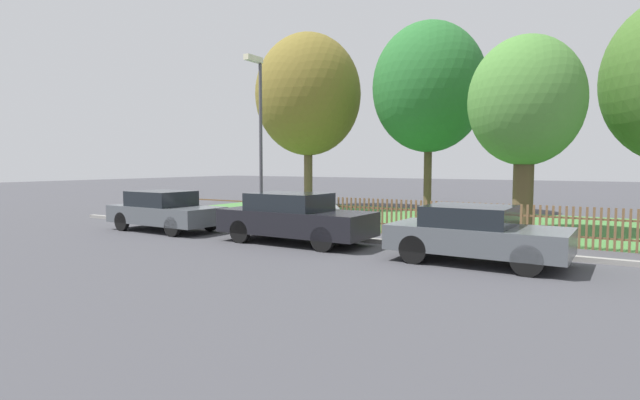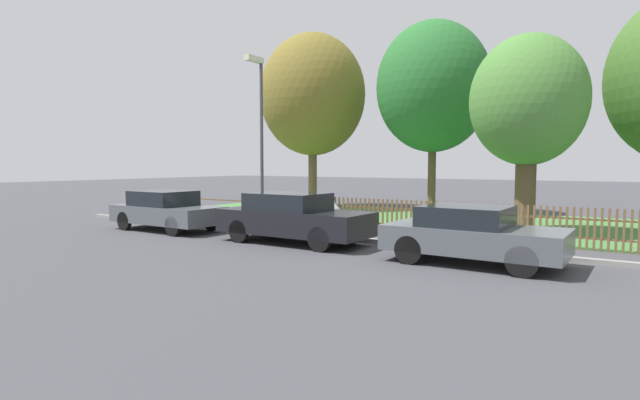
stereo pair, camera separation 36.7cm
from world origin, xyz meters
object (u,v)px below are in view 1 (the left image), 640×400
(parked_car_silver_hatchback, at_px, (165,210))
(parked_car_navy_estate, at_px, (475,233))
(tree_mid_park, at_px, (526,103))
(covered_motorcycle, at_px, (317,212))
(tree_nearest_kerb, at_px, (308,95))
(parked_car_black_saloon, at_px, (294,218))
(street_lamp, at_px, (259,123))
(tree_behind_motorcycle, at_px, (429,88))

(parked_car_silver_hatchback, xyz_separation_m, parked_car_navy_estate, (10.24, -0.14, -0.01))
(tree_mid_park, bearing_deg, covered_motorcycle, -147.50)
(tree_mid_park, bearing_deg, tree_nearest_kerb, 159.48)
(parked_car_black_saloon, bearing_deg, tree_nearest_kerb, 121.23)
(tree_mid_park, bearing_deg, parked_car_navy_estate, -90.70)
(parked_car_navy_estate, relative_size, tree_nearest_kerb, 0.45)
(covered_motorcycle, distance_m, tree_nearest_kerb, 10.45)
(parked_car_black_saloon, xyz_separation_m, covered_motorcycle, (-0.45, 1.95, -0.04))
(covered_motorcycle, xyz_separation_m, street_lamp, (-2.00, -0.41, 2.90))
(street_lamp, bearing_deg, tree_nearest_kerb, 111.67)
(parked_car_navy_estate, xyz_separation_m, tree_behind_motorcycle, (-4.71, 10.37, 4.95))
(tree_behind_motorcycle, bearing_deg, tree_nearest_kerb, -174.28)
(parked_car_navy_estate, height_order, covered_motorcycle, parked_car_navy_estate)
(tree_mid_park, bearing_deg, parked_car_black_saloon, -133.02)
(covered_motorcycle, distance_m, tree_mid_park, 7.49)
(tree_nearest_kerb, height_order, tree_behind_motorcycle, tree_nearest_kerb)
(parked_car_silver_hatchback, relative_size, tree_nearest_kerb, 0.47)
(tree_nearest_kerb, relative_size, tree_mid_park, 1.38)
(parked_car_silver_hatchback, xyz_separation_m, covered_motorcycle, (4.72, 2.04, 0.00))
(parked_car_black_saloon, xyz_separation_m, tree_nearest_kerb, (-5.63, 9.55, 4.92))
(parked_car_silver_hatchback, relative_size, street_lamp, 0.71)
(parked_car_navy_estate, relative_size, tree_mid_park, 0.62)
(tree_behind_motorcycle, xyz_separation_m, street_lamp, (-2.81, -8.61, -2.03))
(covered_motorcycle, xyz_separation_m, tree_nearest_kerb, (-5.18, 7.60, 4.96))
(parked_car_navy_estate, distance_m, tree_mid_park, 6.72)
(covered_motorcycle, distance_m, street_lamp, 3.55)
(parked_car_navy_estate, height_order, street_lamp, street_lamp)
(tree_behind_motorcycle, bearing_deg, covered_motorcycle, -95.67)
(tree_behind_motorcycle, bearing_deg, parked_car_navy_estate, -65.59)
(parked_car_black_saloon, relative_size, covered_motorcycle, 2.24)
(parked_car_silver_hatchback, bearing_deg, parked_car_navy_estate, 1.02)
(tree_behind_motorcycle, relative_size, street_lamp, 1.49)
(parked_car_black_saloon, bearing_deg, covered_motorcycle, 103.56)
(tree_behind_motorcycle, height_order, street_lamp, tree_behind_motorcycle)
(parked_car_silver_hatchback, distance_m, parked_car_black_saloon, 5.17)
(parked_car_black_saloon, bearing_deg, tree_behind_motorcycle, 88.64)
(parked_car_black_saloon, distance_m, tree_nearest_kerb, 12.13)
(parked_car_black_saloon, xyz_separation_m, tree_mid_park, (5.15, 5.52, 3.44))
(parked_car_silver_hatchback, distance_m, street_lamp, 4.30)
(parked_car_silver_hatchback, bearing_deg, tree_mid_park, 30.30)
(tree_nearest_kerb, height_order, tree_mid_park, tree_nearest_kerb)
(parked_car_silver_hatchback, xyz_separation_m, parked_car_black_saloon, (5.17, 0.08, 0.05))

